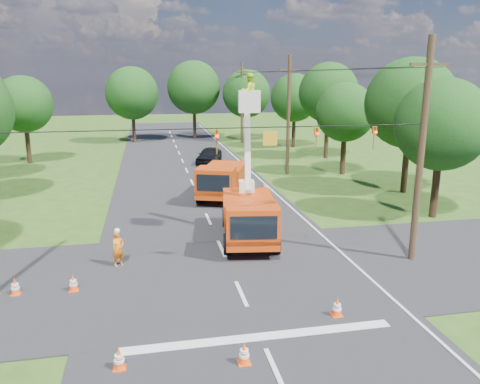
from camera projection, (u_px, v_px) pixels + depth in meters
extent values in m
plane|color=#2C4D17|center=(192.00, 183.00, 37.36)|extent=(140.00, 140.00, 0.00)
cube|color=black|center=(192.00, 183.00, 37.36)|extent=(12.00, 100.00, 0.06)
cube|color=black|center=(232.00, 274.00, 20.22)|extent=(56.00, 10.00, 0.07)
cube|color=silver|center=(260.00, 338.00, 15.28)|extent=(9.00, 0.45, 0.02)
cube|color=silver|center=(260.00, 180.00, 38.41)|extent=(0.12, 90.00, 0.02)
cube|color=#C73C0E|center=(249.00, 224.00, 24.38)|extent=(3.43, 7.00, 0.50)
cube|color=#C73C0E|center=(252.00, 222.00, 21.84)|extent=(2.71, 2.24, 1.68)
cube|color=black|center=(254.00, 228.00, 20.90)|extent=(2.11, 0.38, 1.06)
cube|color=#C73C0E|center=(248.00, 207.00, 25.07)|extent=(3.21, 4.48, 1.12)
cylinder|color=black|center=(227.00, 244.00, 22.34)|extent=(0.51, 1.07, 1.03)
cylinder|color=black|center=(276.00, 243.00, 22.44)|extent=(0.51, 1.07, 1.03)
cylinder|color=black|center=(226.00, 218.00, 26.45)|extent=(0.51, 1.07, 1.03)
cylinder|color=black|center=(267.00, 217.00, 26.56)|extent=(0.51, 1.07, 1.03)
cube|color=silver|center=(247.00, 186.00, 26.06)|extent=(0.95, 0.95, 0.61)
cube|color=silver|center=(247.00, 144.00, 24.87)|extent=(0.53, 1.52, 4.85)
cube|color=silver|center=(249.00, 101.00, 23.18)|extent=(1.21, 1.21, 1.06)
imported|color=#C6E526|center=(249.00, 91.00, 23.06)|extent=(1.00, 0.87, 1.75)
cube|color=#C73C0E|center=(223.00, 185.00, 33.04)|extent=(4.58, 7.16, 0.50)
cube|color=#C73C0E|center=(216.00, 181.00, 30.52)|extent=(2.96, 2.62, 1.68)
cube|color=black|center=(213.00, 183.00, 29.59)|extent=(2.03, 0.78, 1.06)
cube|color=#C73C0E|center=(225.00, 173.00, 33.73)|extent=(3.87, 4.79, 1.12)
cylinder|color=black|center=(200.00, 196.00, 31.24)|extent=(0.68, 1.09, 1.03)
cylinder|color=black|center=(234.00, 197.00, 30.90)|extent=(0.68, 1.09, 1.03)
cylinder|color=black|center=(213.00, 182.00, 35.32)|extent=(0.68, 1.09, 1.03)
cylinder|color=black|center=(243.00, 183.00, 34.99)|extent=(0.68, 1.09, 1.03)
imported|color=#D85C12|center=(118.00, 249.00, 20.87)|extent=(0.71, 0.68, 1.65)
imported|color=black|center=(209.00, 155.00, 45.68)|extent=(3.41, 4.91, 1.55)
cone|color=#FF4E0D|center=(244.00, 353.00, 13.81)|extent=(0.36, 0.36, 0.70)
cube|color=#FF4E0D|center=(244.00, 363.00, 13.89)|extent=(0.38, 0.38, 0.04)
cylinder|color=white|center=(244.00, 351.00, 13.80)|extent=(0.26, 0.26, 0.09)
cylinder|color=white|center=(244.00, 355.00, 13.83)|extent=(0.31, 0.31, 0.09)
cone|color=#FF4E0D|center=(337.00, 306.00, 16.58)|extent=(0.36, 0.36, 0.70)
cube|color=#FF4E0D|center=(337.00, 315.00, 16.66)|extent=(0.38, 0.38, 0.04)
cylinder|color=white|center=(337.00, 305.00, 16.56)|extent=(0.26, 0.26, 0.09)
cylinder|color=white|center=(337.00, 309.00, 16.60)|extent=(0.31, 0.31, 0.09)
cone|color=#FF4E0D|center=(243.00, 221.00, 26.32)|extent=(0.36, 0.36, 0.70)
cube|color=#FF4E0D|center=(243.00, 227.00, 26.41)|extent=(0.38, 0.38, 0.04)
cylinder|color=white|center=(243.00, 220.00, 26.31)|extent=(0.26, 0.26, 0.09)
cylinder|color=white|center=(243.00, 223.00, 26.35)|extent=(0.31, 0.31, 0.09)
cone|color=#FF4E0D|center=(233.00, 206.00, 29.31)|extent=(0.36, 0.36, 0.70)
cube|color=#FF4E0D|center=(233.00, 211.00, 29.39)|extent=(0.38, 0.38, 0.04)
cylinder|color=white|center=(233.00, 205.00, 29.29)|extent=(0.26, 0.26, 0.09)
cylinder|color=white|center=(233.00, 208.00, 29.33)|extent=(0.31, 0.31, 0.09)
cone|color=#FF4E0D|center=(73.00, 282.00, 18.50)|extent=(0.36, 0.36, 0.70)
cube|color=#FF4E0D|center=(74.00, 290.00, 18.59)|extent=(0.38, 0.38, 0.04)
cylinder|color=white|center=(73.00, 281.00, 18.49)|extent=(0.26, 0.26, 0.09)
cylinder|color=white|center=(73.00, 285.00, 18.53)|extent=(0.31, 0.31, 0.09)
cone|color=#FF4E0D|center=(15.00, 286.00, 18.19)|extent=(0.36, 0.36, 0.70)
cube|color=#FF4E0D|center=(16.00, 294.00, 18.28)|extent=(0.38, 0.38, 0.04)
cylinder|color=white|center=(15.00, 285.00, 18.18)|extent=(0.26, 0.26, 0.09)
cylinder|color=white|center=(15.00, 288.00, 18.22)|extent=(0.31, 0.31, 0.09)
cone|color=#FF4E0D|center=(266.00, 186.00, 34.62)|extent=(0.36, 0.36, 0.70)
cube|color=#FF4E0D|center=(266.00, 191.00, 34.70)|extent=(0.38, 0.38, 0.04)
cylinder|color=white|center=(266.00, 185.00, 34.60)|extent=(0.26, 0.26, 0.09)
cylinder|color=white|center=(266.00, 187.00, 34.64)|extent=(0.31, 0.31, 0.09)
cone|color=#FF4E0D|center=(119.00, 358.00, 13.56)|extent=(0.36, 0.36, 0.70)
cube|color=#FF4E0D|center=(120.00, 368.00, 13.64)|extent=(0.38, 0.38, 0.04)
cylinder|color=white|center=(119.00, 356.00, 13.55)|extent=(0.26, 0.26, 0.09)
cylinder|color=white|center=(119.00, 361.00, 13.58)|extent=(0.31, 0.31, 0.09)
cylinder|color=#4C3823|center=(421.00, 153.00, 20.62)|extent=(0.30, 0.30, 10.00)
cube|color=#4C3823|center=(429.00, 64.00, 19.70)|extent=(1.80, 0.12, 0.12)
cylinder|color=#4C3823|center=(288.00, 116.00, 39.65)|extent=(0.30, 0.30, 10.00)
cube|color=#4C3823|center=(290.00, 70.00, 38.74)|extent=(1.80, 0.12, 0.12)
cylinder|color=#4C3823|center=(242.00, 103.00, 58.69)|extent=(0.30, 0.30, 10.00)
cube|color=#4C3823|center=(242.00, 72.00, 57.77)|extent=(1.80, 0.12, 0.12)
cylinder|color=black|center=(219.00, 128.00, 18.61)|extent=(18.00, 0.04, 0.04)
cube|color=#C78F17|center=(270.00, 138.00, 19.11)|extent=(0.60, 0.05, 0.60)
imported|color=#C78F17|center=(217.00, 142.00, 18.72)|extent=(0.16, 0.20, 1.00)
sphere|color=#FF0C0C|center=(217.00, 136.00, 18.55)|extent=(0.14, 0.14, 0.14)
imported|color=#C78F17|center=(316.00, 139.00, 19.51)|extent=(0.16, 0.20, 1.00)
sphere|color=#FF0C0C|center=(318.00, 134.00, 19.34)|extent=(0.14, 0.14, 0.14)
imported|color=#C78F17|center=(374.00, 138.00, 20.00)|extent=(0.16, 0.20, 1.00)
sphere|color=#FF0C0C|center=(376.00, 132.00, 19.83)|extent=(0.14, 0.14, 0.14)
cylinder|color=#382616|center=(28.00, 142.00, 45.50)|extent=(0.44, 0.44, 4.05)
sphere|color=#103C14|center=(24.00, 104.00, 44.61)|extent=(5.40, 5.40, 5.40)
cylinder|color=#382616|center=(436.00, 185.00, 28.00)|extent=(0.44, 0.44, 3.96)
sphere|color=#103C14|center=(442.00, 125.00, 27.13)|extent=(5.40, 5.40, 5.40)
cylinder|color=#382616|center=(406.00, 161.00, 33.92)|extent=(0.44, 0.44, 4.58)
sphere|color=#103C14|center=(411.00, 103.00, 32.91)|extent=(6.40, 6.40, 6.40)
cylinder|color=#382616|center=(343.00, 152.00, 40.34)|extent=(0.44, 0.44, 3.78)
sphere|color=#103C14|center=(345.00, 112.00, 39.51)|extent=(5.00, 5.00, 5.00)
cylinder|color=#382616|center=(327.00, 135.00, 48.14)|extent=(0.44, 0.44, 4.75)
sphere|color=#103C14|center=(329.00, 92.00, 47.09)|extent=(6.00, 6.00, 6.00)
cylinder|color=#382616|center=(294.00, 130.00, 55.64)|extent=(0.44, 0.44, 4.14)
sphere|color=#103C14|center=(295.00, 98.00, 54.73)|extent=(5.60, 5.60, 5.60)
cylinder|color=#382616|center=(134.00, 125.00, 59.68)|extent=(0.44, 0.44, 4.40)
sphere|color=#103C14|center=(132.00, 93.00, 58.71)|extent=(6.60, 6.60, 6.60)
cylinder|color=#382616|center=(195.00, 121.00, 63.04)|extent=(0.44, 0.44, 4.84)
sphere|color=#103C14|center=(194.00, 87.00, 61.97)|extent=(7.00, 7.00, 7.00)
cylinder|color=#382616|center=(246.00, 124.00, 61.47)|extent=(0.44, 0.44, 4.31)
sphere|color=#103C14|center=(246.00, 94.00, 60.52)|extent=(6.20, 6.20, 6.20)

